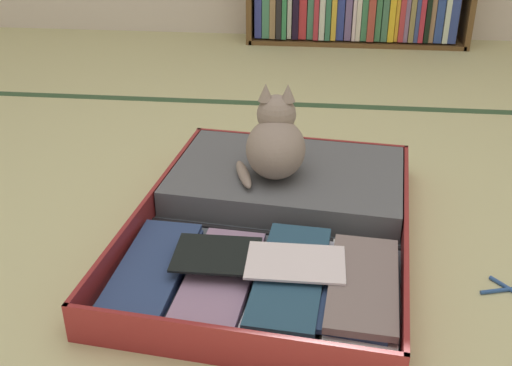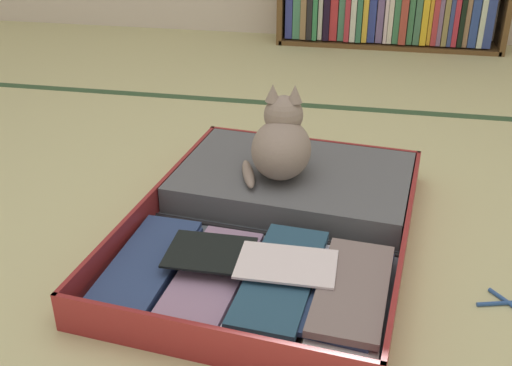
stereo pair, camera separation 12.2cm
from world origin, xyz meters
name	(u,v)px [view 2 (the right image)]	position (x,y,z in m)	size (l,w,h in m)	color
ground_plane	(279,283)	(0.00, 0.00, 0.00)	(10.00, 10.00, 0.00)	#C5C48D
tatami_border	(325,106)	(0.00, 1.24, 0.00)	(4.80, 0.05, 0.00)	#325133
open_suitcase	(282,216)	(-0.03, 0.25, 0.04)	(0.82, 1.05, 0.10)	maroon
black_cat	(281,143)	(-0.06, 0.40, 0.20)	(0.22, 0.25, 0.26)	gray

